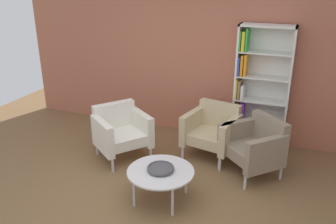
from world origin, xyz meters
TOP-DOWN VIEW (x-y plane):
  - ground_plane at (0.00, 0.00)m, footprint 8.32×8.32m
  - brick_back_panel at (0.00, 2.46)m, footprint 6.40×0.12m
  - bookshelf_tall at (0.96, 2.25)m, footprint 0.80×0.30m
  - coffee_table_low at (0.16, 0.35)m, footprint 0.80×0.80m
  - decorative_bowl at (0.16, 0.35)m, footprint 0.32×0.32m
  - armchair_spare_guest at (0.45, 1.68)m, footprint 0.83×0.78m
  - armchair_by_bookshelf at (-0.80, 1.16)m, footprint 0.94×0.95m
  - armchair_near_window at (1.11, 1.40)m, footprint 0.95×0.95m

SIDE VIEW (x-z plane):
  - ground_plane at x=0.00m, z-range 0.00..0.00m
  - coffee_table_low at x=0.16m, z-range 0.17..0.57m
  - armchair_spare_guest at x=0.45m, z-range 0.02..0.80m
  - armchair_by_bookshelf at x=-0.80m, z-range 0.02..0.80m
  - armchair_near_window at x=1.11m, z-range 0.02..0.80m
  - decorative_bowl at x=0.16m, z-range 0.41..0.46m
  - bookshelf_tall at x=0.96m, z-range -0.02..1.88m
  - brick_back_panel at x=0.00m, z-range 0.00..2.90m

